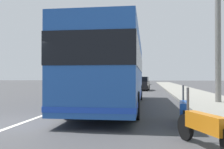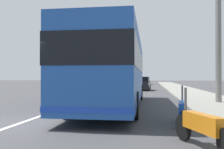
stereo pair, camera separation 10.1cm
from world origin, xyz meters
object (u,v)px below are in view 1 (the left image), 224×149
object	(u,v)px
motorcycle_nearest_curb	(205,127)
motorcycle_by_tree	(184,110)
coach_bus	(115,69)
car_behind_bus	(140,84)
car_side_street	(144,81)
utility_pole	(218,41)

from	to	relation	value
motorcycle_nearest_curb	motorcycle_by_tree	xyz separation A→B (m)	(2.70, 0.08, -0.01)
motorcycle_nearest_curb	motorcycle_by_tree	distance (m)	2.71
coach_bus	motorcycle_nearest_curb	bearing A→B (deg)	-159.52
motorcycle_by_tree	car_behind_bus	xyz separation A→B (m)	(20.93, 2.14, 0.27)
coach_bus	motorcycle_by_tree	bearing A→B (deg)	-149.84
motorcycle_nearest_curb	car_side_street	bearing A→B (deg)	-18.84
utility_pole	motorcycle_nearest_curb	bearing A→B (deg)	164.16
coach_bus	utility_pole	distance (m)	6.00
coach_bus	motorcycle_by_tree	distance (m)	5.65
car_behind_bus	car_side_street	distance (m)	24.01
motorcycle_by_tree	car_side_street	size ratio (longest dim) A/B	0.48
coach_bus	car_behind_bus	size ratio (longest dim) A/B	3.00
motorcycle_nearest_curb	car_side_street	world-z (taller)	car_side_street
utility_pole	car_side_street	bearing A→B (deg)	7.37
motorcycle_nearest_curb	car_side_street	distance (m)	47.70
motorcycle_nearest_curb	utility_pole	xyz separation A→B (m)	(9.15, -2.60, 3.03)
coach_bus	motorcycle_nearest_curb	distance (m)	8.06
coach_bus	car_side_street	size ratio (longest dim) A/B	2.75
motorcycle_nearest_curb	coach_bus	bearing A→B (deg)	-0.18
coach_bus	motorcycle_by_tree	world-z (taller)	coach_bus
motorcycle_by_tree	utility_pole	size ratio (longest dim) A/B	0.31
motorcycle_by_tree	car_behind_bus	bearing A→B (deg)	11.90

